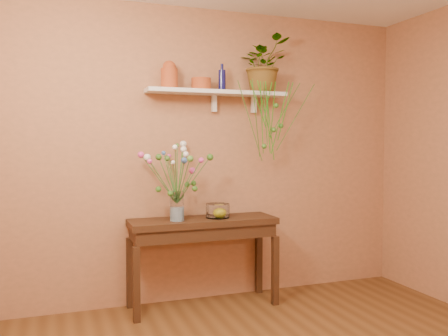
# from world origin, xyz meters

# --- Properties ---
(room) EXTENTS (4.04, 4.04, 2.70)m
(room) POSITION_xyz_m (0.00, 0.00, 1.35)
(room) COLOR brown
(room) RESTS_ON ground
(sideboard) EXTENTS (1.30, 0.42, 0.79)m
(sideboard) POSITION_xyz_m (-0.12, 1.77, 0.68)
(sideboard) COLOR #3B2412
(sideboard) RESTS_ON ground
(wall_shelf) EXTENTS (1.30, 0.24, 0.19)m
(wall_shelf) POSITION_xyz_m (0.06, 1.87, 1.92)
(wall_shelf) COLOR white
(wall_shelf) RESTS_ON room
(terracotta_jug) EXTENTS (0.17, 0.17, 0.24)m
(terracotta_jug) POSITION_xyz_m (-0.39, 1.87, 2.05)
(terracotta_jug) COLOR #AD3D1C
(terracotta_jug) RESTS_ON wall_shelf
(terracotta_pot) EXTENTS (0.18, 0.18, 0.11)m
(terracotta_pot) POSITION_xyz_m (-0.10, 1.88, 1.99)
(terracotta_pot) COLOR #AD3D1C
(terracotta_pot) RESTS_ON wall_shelf
(blue_bottle) EXTENTS (0.08, 0.08, 0.25)m
(blue_bottle) POSITION_xyz_m (0.10, 1.87, 2.04)
(blue_bottle) COLOR #100F44
(blue_bottle) RESTS_ON wall_shelf
(spider_plant) EXTENTS (0.60, 0.57, 0.52)m
(spider_plant) POSITION_xyz_m (0.51, 1.89, 2.20)
(spider_plant) COLOR #35661E
(spider_plant) RESTS_ON wall_shelf
(plant_fronds) EXTENTS (0.78, 0.27, 0.73)m
(plant_fronds) POSITION_xyz_m (0.53, 1.74, 1.67)
(plant_fronds) COLOR #35661E
(plant_fronds) RESTS_ON wall_shelf
(glass_vase) EXTENTS (0.12, 0.12, 0.25)m
(glass_vase) POSITION_xyz_m (-0.37, 1.72, 0.90)
(glass_vase) COLOR white
(glass_vase) RESTS_ON sideboard
(bouquet) EXTENTS (0.63, 0.51, 0.54)m
(bouquet) POSITION_xyz_m (-0.37, 1.73, 1.27)
(bouquet) COLOR #386B28
(bouquet) RESTS_ON glass_vase
(glass_bowl) EXTENTS (0.21, 0.21, 0.13)m
(glass_bowl) POSITION_xyz_m (0.02, 1.76, 0.85)
(glass_bowl) COLOR white
(glass_bowl) RESTS_ON sideboard
(lemon) EXTENTS (0.09, 0.09, 0.09)m
(lemon) POSITION_xyz_m (0.03, 1.75, 0.84)
(lemon) COLOR #FFF913
(lemon) RESTS_ON glass_bowl
(carton) EXTENTS (0.07, 0.05, 0.12)m
(carton) POSITION_xyz_m (-0.36, 1.71, 0.85)
(carton) COLOR teal
(carton) RESTS_ON sideboard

